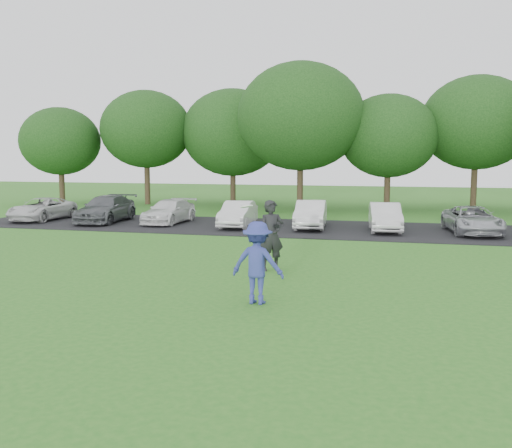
% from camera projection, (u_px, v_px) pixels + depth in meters
% --- Properties ---
extents(ground, '(100.00, 100.00, 0.00)m').
position_uv_depth(ground, '(216.00, 300.00, 12.65)').
color(ground, '#2A7220').
rests_on(ground, ground).
extents(parking_lot, '(32.00, 6.50, 0.03)m').
position_uv_depth(parking_lot, '(310.00, 228.00, 25.14)').
color(parking_lot, black).
rests_on(parking_lot, ground).
extents(frisbee_player, '(1.20, 0.74, 2.18)m').
position_uv_depth(frisbee_player, '(257.00, 263.00, 12.28)').
color(frisbee_player, '#343D94').
rests_on(frisbee_player, ground).
extents(camera_bystander, '(0.86, 0.78, 1.97)m').
position_uv_depth(camera_bystander, '(272.00, 235.00, 15.84)').
color(camera_bystander, black).
rests_on(camera_bystander, ground).
extents(parked_cars, '(28.62, 4.45, 1.25)m').
position_uv_depth(parked_cars, '(296.00, 215.00, 25.08)').
color(parked_cars, silver).
rests_on(parked_cars, parking_lot).
extents(tree_row, '(42.39, 9.85, 8.64)m').
position_uv_depth(tree_row, '(363.00, 127.00, 33.57)').
color(tree_row, '#38281C').
rests_on(tree_row, ground).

